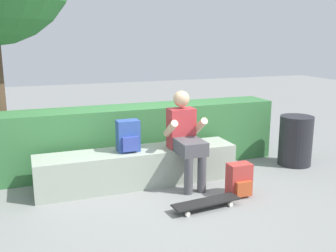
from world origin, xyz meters
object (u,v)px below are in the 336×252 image
Objects in this scene: skateboard_near_person at (206,202)px; person_skater at (185,135)px; bench_main at (138,167)px; trash_bin at (296,140)px; backpack_on_bench at (128,136)px; backpack_on_ground at (239,180)px.

person_skater is at bearing 84.54° from skateboard_near_person.
bench_main is 1.13m from skateboard_near_person.
bench_main is at bearing 178.72° from trash_bin.
backpack_on_bench is (-0.12, -0.01, 0.42)m from bench_main.
skateboard_near_person is at bearing -57.97° from backpack_on_bench.
backpack_on_ground is at bearing -50.81° from person_skater.
person_skater is at bearing -17.08° from backpack_on_bench.
skateboard_near_person is 2.04× the size of backpack_on_ground.
trash_bin is (2.44, -0.05, 0.14)m from bench_main.
person_skater reaches higher than trash_bin.
trash_bin reaches higher than bench_main.
backpack_on_ground is at bearing 20.69° from skateboard_near_person.
backpack_on_ground reaches higher than skateboard_near_person.
person_skater is (0.57, -0.22, 0.43)m from bench_main.
bench_main is 0.75m from person_skater.
bench_main is 0.44m from backpack_on_bench.
backpack_on_bench is at bearing 162.92° from person_skater.
person_skater is at bearing -21.34° from bench_main.
skateboard_near_person is (-0.07, -0.78, -0.58)m from person_skater.
skateboard_near_person is 0.59m from backpack_on_ground.
bench_main is at bearing 4.33° from backpack_on_bench.
backpack_on_ground is at bearing -152.00° from trash_bin.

